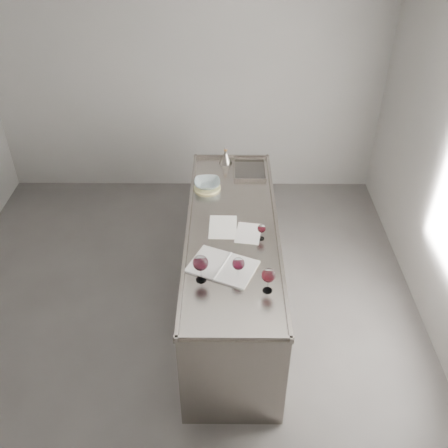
{
  "coord_description": "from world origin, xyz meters",
  "views": [
    {
      "loc": [
        0.45,
        -3.0,
        3.42
      ],
      "look_at": [
        0.43,
        0.24,
        1.02
      ],
      "focal_mm": 40.0,
      "sensor_mm": 36.0,
      "label": 1
    }
  ],
  "objects_px": {
    "wine_glass_small": "(262,229)",
    "wine_funnel": "(226,158)",
    "wine_glass_middle": "(238,264)",
    "notebook": "(223,266)",
    "wine_glass_right": "(268,276)",
    "ceramic_bowl": "(207,184)",
    "counter": "(232,270)",
    "wine_glass_left": "(201,264)"
  },
  "relations": [
    {
      "from": "wine_glass_middle",
      "to": "notebook",
      "type": "bearing_deg",
      "value": 135.79
    },
    {
      "from": "counter",
      "to": "ceramic_bowl",
      "type": "height_order",
      "value": "ceramic_bowl"
    },
    {
      "from": "wine_glass_right",
      "to": "ceramic_bowl",
      "type": "bearing_deg",
      "value": 109.26
    },
    {
      "from": "wine_glass_right",
      "to": "notebook",
      "type": "bearing_deg",
      "value": 142.25
    },
    {
      "from": "counter",
      "to": "wine_glass_right",
      "type": "height_order",
      "value": "wine_glass_right"
    },
    {
      "from": "wine_glass_left",
      "to": "ceramic_bowl",
      "type": "xyz_separation_m",
      "value": [
        0.0,
        1.24,
        -0.11
      ]
    },
    {
      "from": "counter",
      "to": "wine_glass_small",
      "type": "xyz_separation_m",
      "value": [
        0.23,
        -0.15,
        0.56
      ]
    },
    {
      "from": "ceramic_bowl",
      "to": "wine_glass_small",
      "type": "bearing_deg",
      "value": -58.75
    },
    {
      "from": "wine_glass_middle",
      "to": "notebook",
      "type": "height_order",
      "value": "wine_glass_middle"
    },
    {
      "from": "wine_glass_left",
      "to": "ceramic_bowl",
      "type": "distance_m",
      "value": 1.25
    },
    {
      "from": "wine_funnel",
      "to": "notebook",
      "type": "bearing_deg",
      "value": -90.61
    },
    {
      "from": "wine_glass_left",
      "to": "wine_glass_middle",
      "type": "distance_m",
      "value": 0.27
    },
    {
      "from": "wine_glass_small",
      "to": "ceramic_bowl",
      "type": "bearing_deg",
      "value": 121.25
    },
    {
      "from": "counter",
      "to": "wine_glass_right",
      "type": "distance_m",
      "value": 0.99
    },
    {
      "from": "wine_glass_small",
      "to": "wine_funnel",
      "type": "height_order",
      "value": "wine_funnel"
    },
    {
      "from": "counter",
      "to": "ceramic_bowl",
      "type": "bearing_deg",
      "value": 110.61
    },
    {
      "from": "wine_glass_right",
      "to": "wine_glass_middle",
      "type": "bearing_deg",
      "value": 146.43
    },
    {
      "from": "wine_glass_middle",
      "to": "wine_funnel",
      "type": "relative_size",
      "value": 0.93
    },
    {
      "from": "wine_glass_middle",
      "to": "wine_funnel",
      "type": "bearing_deg",
      "value": 93.33
    },
    {
      "from": "counter",
      "to": "notebook",
      "type": "height_order",
      "value": "counter"
    },
    {
      "from": "counter",
      "to": "ceramic_bowl",
      "type": "xyz_separation_m",
      "value": [
        -0.23,
        0.61,
        0.52
      ]
    },
    {
      "from": "wine_glass_left",
      "to": "notebook",
      "type": "relative_size",
      "value": 0.39
    },
    {
      "from": "wine_glass_left",
      "to": "wine_funnel",
      "type": "distance_m",
      "value": 1.73
    },
    {
      "from": "counter",
      "to": "wine_glass_middle",
      "type": "xyz_separation_m",
      "value": [
        0.04,
        -0.61,
        0.59
      ]
    },
    {
      "from": "wine_glass_left",
      "to": "wine_glass_right",
      "type": "xyz_separation_m",
      "value": [
        0.48,
        -0.11,
        -0.02
      ]
    },
    {
      "from": "notebook",
      "to": "wine_funnel",
      "type": "xyz_separation_m",
      "value": [
        0.02,
        1.57,
        0.05
      ]
    },
    {
      "from": "notebook",
      "to": "wine_funnel",
      "type": "height_order",
      "value": "wine_funnel"
    },
    {
      "from": "wine_funnel",
      "to": "counter",
      "type": "bearing_deg",
      "value": -86.78
    },
    {
      "from": "counter",
      "to": "notebook",
      "type": "relative_size",
      "value": 4.22
    },
    {
      "from": "wine_glass_right",
      "to": "notebook",
      "type": "xyz_separation_m",
      "value": [
        -0.32,
        0.25,
        -0.13
      ]
    },
    {
      "from": "wine_glass_middle",
      "to": "wine_glass_small",
      "type": "bearing_deg",
      "value": 67.29
    },
    {
      "from": "counter",
      "to": "notebook",
      "type": "distance_m",
      "value": 0.69
    },
    {
      "from": "ceramic_bowl",
      "to": "wine_funnel",
      "type": "height_order",
      "value": "wine_funnel"
    },
    {
      "from": "wine_glass_right",
      "to": "notebook",
      "type": "relative_size",
      "value": 0.35
    },
    {
      "from": "ceramic_bowl",
      "to": "wine_glass_left",
      "type": "bearing_deg",
      "value": -90.17
    },
    {
      "from": "wine_glass_right",
      "to": "ceramic_bowl",
      "type": "xyz_separation_m",
      "value": [
        -0.47,
        1.35,
        -0.09
      ]
    },
    {
      "from": "wine_glass_middle",
      "to": "notebook",
      "type": "relative_size",
      "value": 0.31
    },
    {
      "from": "counter",
      "to": "notebook",
      "type": "xyz_separation_m",
      "value": [
        -0.08,
        -0.49,
        0.47
      ]
    },
    {
      "from": "wine_glass_right",
      "to": "ceramic_bowl",
      "type": "height_order",
      "value": "wine_glass_right"
    },
    {
      "from": "wine_glass_small",
      "to": "wine_funnel",
      "type": "xyz_separation_m",
      "value": [
        -0.29,
        1.23,
        -0.04
      ]
    },
    {
      "from": "wine_glass_right",
      "to": "wine_funnel",
      "type": "relative_size",
      "value": 1.03
    },
    {
      "from": "wine_glass_middle",
      "to": "ceramic_bowl",
      "type": "distance_m",
      "value": 1.25
    }
  ]
}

